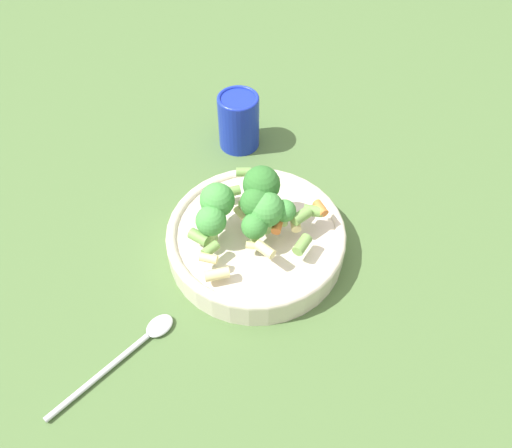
% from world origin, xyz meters
% --- Properties ---
extents(ground_plane, '(3.00, 3.00, 0.00)m').
position_xyz_m(ground_plane, '(0.00, 0.00, 0.00)').
color(ground_plane, '#4C6B38').
extents(bowl, '(0.24, 0.24, 0.04)m').
position_xyz_m(bowl, '(0.00, 0.00, 0.02)').
color(bowl, beige).
rests_on(bowl, ground_plane).
extents(pasta_salad, '(0.18, 0.18, 0.08)m').
position_xyz_m(pasta_salad, '(0.01, 0.00, 0.09)').
color(pasta_salad, '#8CB766').
rests_on(pasta_salad, bowl).
extents(cup, '(0.07, 0.07, 0.09)m').
position_xyz_m(cup, '(0.04, -0.22, 0.05)').
color(cup, '#192DAD').
rests_on(cup, ground_plane).
extents(spoon, '(0.12, 0.14, 0.01)m').
position_xyz_m(spoon, '(0.13, 0.16, 0.01)').
color(spoon, silver).
rests_on(spoon, ground_plane).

